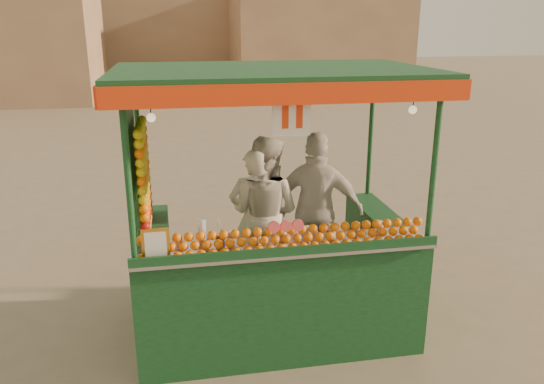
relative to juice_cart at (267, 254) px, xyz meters
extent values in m
plane|color=#6E614E|center=(-0.04, 0.11, -0.92)|extent=(90.00, 90.00, 0.00)
cube|color=#A5815E|center=(6.96, 24.11, 1.58)|extent=(9.00, 6.00, 5.00)
cube|color=#A5815E|center=(-2.04, 30.11, 2.58)|extent=(14.00, 7.00, 7.00)
cube|color=#0E351C|center=(0.08, 0.14, -0.75)|extent=(2.85, 1.75, 0.33)
cylinder|color=black|center=(-0.91, 0.14, -0.72)|extent=(0.39, 0.11, 0.39)
cylinder|color=black|center=(1.07, 0.14, -0.72)|extent=(0.39, 0.11, 0.39)
cube|color=#0E351C|center=(0.08, -0.57, -0.15)|extent=(2.85, 0.33, 0.88)
cube|color=#0E351C|center=(-1.18, 0.25, -0.15)|extent=(0.33, 1.42, 0.88)
cube|color=#0E351C|center=(1.34, 0.25, -0.15)|extent=(0.33, 1.42, 0.88)
cube|color=#B2B2B7|center=(0.08, -0.54, 0.30)|extent=(2.85, 0.50, 0.03)
cylinder|color=#0E351C|center=(-1.29, -0.68, 1.05)|extent=(0.05, 0.05, 1.53)
cylinder|color=#0E351C|center=(1.45, -0.68, 1.05)|extent=(0.05, 0.05, 1.53)
cylinder|color=#0E351C|center=(-1.29, 0.96, 1.05)|extent=(0.05, 0.05, 1.53)
cylinder|color=#0E351C|center=(1.45, 0.96, 1.05)|extent=(0.05, 0.05, 1.53)
cube|color=#0E351C|center=(0.08, 0.14, 1.86)|extent=(3.07, 1.97, 0.09)
cube|color=red|center=(0.08, -0.84, 1.78)|extent=(3.07, 0.04, 0.18)
cube|color=red|center=(0.08, 1.13, 1.78)|extent=(3.07, 0.04, 0.18)
cube|color=red|center=(-1.45, 0.14, 1.78)|extent=(0.04, 1.97, 0.18)
cube|color=red|center=(1.61, 0.14, 1.78)|extent=(0.04, 1.97, 0.18)
cylinder|color=#FC4C51|center=(0.06, -0.68, 0.57)|extent=(0.11, 0.03, 0.11)
cube|color=orange|center=(-1.10, -0.68, 0.47)|extent=(0.24, 0.02, 0.31)
cube|color=white|center=(0.08, -0.76, 1.58)|extent=(0.33, 0.02, 0.33)
sphere|color=#FFE5B2|center=(-1.07, -0.60, 1.58)|extent=(0.08, 0.08, 0.08)
sphere|color=#FFE5B2|center=(1.23, -0.60, 1.58)|extent=(0.08, 0.08, 0.08)
imported|color=silver|center=(-0.05, 0.43, 0.23)|extent=(0.66, 0.49, 1.64)
imported|color=silver|center=(0.05, 0.48, 0.29)|extent=(1.08, 1.04, 1.75)
imported|color=beige|center=(0.65, 0.42, 0.30)|extent=(1.13, 0.74, 1.78)
camera|label=1|loc=(-0.88, -5.08, 2.33)|focal=35.25mm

